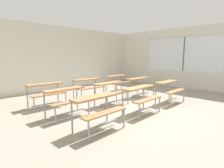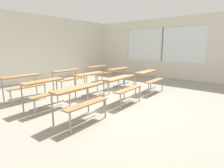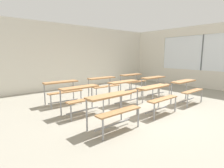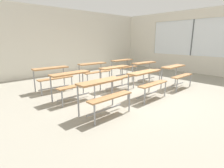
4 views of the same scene
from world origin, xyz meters
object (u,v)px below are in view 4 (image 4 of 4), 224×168
object	(u,v)px
desk_bench_r0c1	(147,78)
desk_bench_r1c2	(146,67)
desk_bench_r1c0	(73,80)
desk_bench_r1c1	(117,72)
desk_bench_r2c0	(53,73)
desk_bench_r2c1	(94,68)
desk_bench_r2c2	(124,64)
desk_bench_r0c0	(104,89)
desk_bench_r0c2	(176,71)

from	to	relation	value
desk_bench_r0c1	desk_bench_r1c2	world-z (taller)	same
desk_bench_r1c0	desk_bench_r1c1	distance (m)	1.61
desk_bench_r2c0	desk_bench_r2c1	distance (m)	1.63
desk_bench_r1c0	desk_bench_r2c0	bearing A→B (deg)	88.35
desk_bench_r2c0	desk_bench_r2c1	size ratio (longest dim) A/B	0.99
desk_bench_r1c0	desk_bench_r1c1	world-z (taller)	same
desk_bench_r0c1	desk_bench_r2c2	xyz separation A→B (m)	(1.68, 2.50, 0.00)
desk_bench_r1c0	desk_bench_r2c1	size ratio (longest dim) A/B	0.99
desk_bench_r0c0	desk_bench_r2c0	xyz separation A→B (m)	(-0.02, 2.51, 0.00)
desk_bench_r1c2	desk_bench_r2c2	size ratio (longest dim) A/B	1.02
desk_bench_r1c0	desk_bench_r2c1	bearing A→B (deg)	34.81
desk_bench_r1c1	desk_bench_r2c2	bearing A→B (deg)	38.13
desk_bench_r0c0	desk_bench_r1c1	bearing A→B (deg)	36.82
desk_bench_r0c1	desk_bench_r2c1	world-z (taller)	same
desk_bench_r0c2	desk_bench_r2c2	bearing A→B (deg)	87.62
desk_bench_r2c0	desk_bench_r2c2	size ratio (longest dim) A/B	1.01
desk_bench_r0c0	desk_bench_r2c2	distance (m)	4.14
desk_bench_r1c1	desk_bench_r2c2	distance (m)	2.13
desk_bench_r0c0	desk_bench_r1c0	bearing A→B (deg)	89.85
desk_bench_r1c0	desk_bench_r2c0	distance (m)	1.23
desk_bench_r0c1	desk_bench_r2c1	size ratio (longest dim) A/B	0.99
desk_bench_r0c2	desk_bench_r1c1	xyz separation A→B (m)	(-1.63, 1.21, 0.00)
desk_bench_r1c1	desk_bench_r2c1	world-z (taller)	same
desk_bench_r0c0	desk_bench_r0c1	xyz separation A→B (m)	(1.59, 0.04, 0.00)
desk_bench_r0c1	desk_bench_r2c0	distance (m)	2.95
desk_bench_r1c0	desk_bench_r1c2	bearing A→B (deg)	-1.39
desk_bench_r0c0	desk_bench_r0c2	distance (m)	3.22
desk_bench_r0c0	desk_bench_r2c1	distance (m)	2.96
desk_bench_r1c1	desk_bench_r2c1	size ratio (longest dim) A/B	0.98
desk_bench_r0c0	desk_bench_r1c1	size ratio (longest dim) A/B	1.00
desk_bench_r1c0	desk_bench_r2c2	distance (m)	3.53
desk_bench_r0c1	desk_bench_r2c1	distance (m)	2.45
desk_bench_r0c0	desk_bench_r1c0	world-z (taller)	same
desk_bench_r1c1	desk_bench_r1c2	world-z (taller)	same
desk_bench_r0c2	desk_bench_r2c1	size ratio (longest dim) A/B	0.99
desk_bench_r0c2	desk_bench_r1c1	bearing A→B (deg)	142.23
desk_bench_r2c1	desk_bench_r1c2	bearing A→B (deg)	-32.97
desk_bench_r2c0	desk_bench_r2c2	distance (m)	3.30
desk_bench_r0c2	desk_bench_r2c0	bearing A→B (deg)	141.48
desk_bench_r0c1	desk_bench_r1c1	xyz separation A→B (m)	(-0.00, 1.20, 0.00)
desk_bench_r1c1	desk_bench_r0c2	bearing A→B (deg)	-36.18
desk_bench_r0c2	desk_bench_r0c0	bearing A→B (deg)	179.37
desk_bench_r2c0	desk_bench_r2c1	xyz separation A→B (m)	(1.63, -0.03, 0.00)
desk_bench_r0c0	desk_bench_r0c2	world-z (taller)	same
desk_bench_r0c2	desk_bench_r2c2	world-z (taller)	same
desk_bench_r0c2	desk_bench_r2c2	xyz separation A→B (m)	(0.06, 2.51, 0.00)
desk_bench_r1c2	desk_bench_r2c0	size ratio (longest dim) A/B	1.01
desk_bench_r1c1	desk_bench_r2c0	distance (m)	2.06
desk_bench_r1c1	desk_bench_r2c2	size ratio (longest dim) A/B	1.00
desk_bench_r1c1	desk_bench_r1c2	distance (m)	1.67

